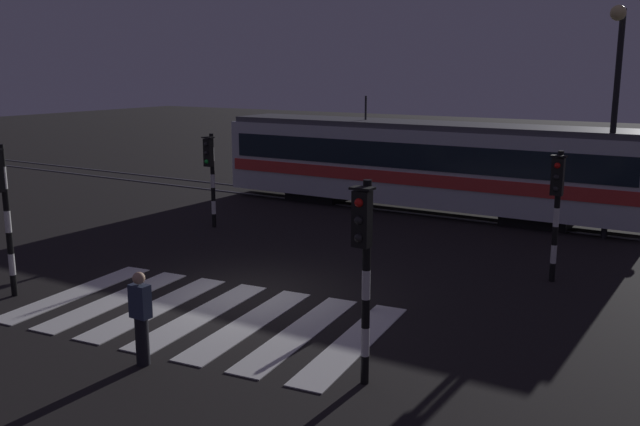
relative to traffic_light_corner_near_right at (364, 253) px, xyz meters
name	(u,v)px	position (x,y,z in m)	size (l,w,h in m)	color
ground_plane	(249,294)	(-4.46, 2.78, -2.27)	(120.00, 120.00, 0.00)	black
rail_near	(424,215)	(-4.46, 13.13, -2.26)	(80.00, 0.12, 0.03)	#59595E
rail_far	(439,208)	(-4.46, 14.56, -2.26)	(80.00, 0.12, 0.03)	#59595E
crosswalk_zebra	(202,315)	(-4.46, 1.11, -2.26)	(8.13, 5.16, 0.02)	silver
traffic_light_corner_near_right	(364,253)	(0.00, 0.00, 0.00)	(0.36, 0.42, 3.44)	black
traffic_light_corner_far_left	(210,166)	(-9.67, 7.62, -0.23)	(0.36, 0.42, 3.10)	black
traffic_light_corner_near_left	(2,198)	(-9.03, -0.24, 0.05)	(0.36, 0.42, 3.51)	black
traffic_light_corner_far_right	(557,197)	(1.32, 7.40, -0.14)	(0.36, 0.42, 3.24)	black
street_lamp_trackside_right	(615,95)	(1.64, 12.59, 2.13)	(0.44, 1.21, 6.90)	black
tram	(422,163)	(-4.92, 13.84, -0.52)	(15.86, 2.58, 4.15)	silver
pedestrian_waiting_at_kerb	(141,318)	(-3.70, -1.31, -1.39)	(0.36, 0.24, 1.71)	black
bollard_island_edge	(366,285)	(-1.65, 3.26, -1.71)	(0.12, 0.12, 1.11)	black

